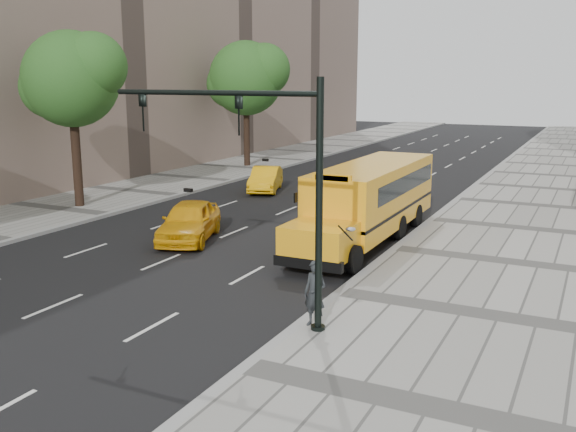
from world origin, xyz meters
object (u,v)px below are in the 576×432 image
at_px(tree_c, 247,78).
at_px(school_bus, 371,196).
at_px(taxi_near, 189,221).
at_px(pedestrian, 315,294).
at_px(tree_b, 72,78).
at_px(taxi_far, 266,179).
at_px(traffic_signal, 268,171).

distance_m(tree_c, school_bus, 22.51).
height_order(taxi_near, pedestrian, pedestrian).
relative_size(tree_b, tree_c, 0.96).
relative_size(school_bus, taxi_near, 2.50).
relative_size(tree_b, taxi_far, 2.04).
relative_size(taxi_near, traffic_signal, 0.72).
relative_size(tree_b, school_bus, 0.75).
xyz_separation_m(taxi_near, taxi_far, (-2.63, 11.38, -0.09)).
relative_size(school_bus, traffic_signal, 1.81).
bearing_deg(school_bus, taxi_near, -151.82).
distance_m(tree_b, taxi_near, 10.56).
relative_size(tree_c, taxi_near, 1.94).
height_order(pedestrian, traffic_signal, traffic_signal).
relative_size(tree_c, school_bus, 0.78).
bearing_deg(tree_b, taxi_far, 55.39).
relative_size(school_bus, pedestrian, 6.66).
bearing_deg(taxi_near, traffic_signal, -63.41).
xyz_separation_m(taxi_far, traffic_signal, (9.74, -18.03, 3.39)).
height_order(school_bus, taxi_far, school_bus).
relative_size(tree_b, traffic_signal, 1.35).
bearing_deg(tree_c, pedestrian, -57.21).
relative_size(tree_b, taxi_near, 1.86).
height_order(taxi_near, taxi_far, taxi_near).
bearing_deg(taxi_far, tree_b, -144.28).
bearing_deg(school_bus, pedestrian, -78.95).
bearing_deg(traffic_signal, pedestrian, 7.72).
bearing_deg(tree_c, school_bus, -47.42).
xyz_separation_m(tree_b, traffic_signal, (15.61, -9.52, -2.26)).
height_order(tree_b, school_bus, tree_b).
height_order(tree_c, school_bus, tree_c).
bearing_deg(tree_c, traffic_signal, -59.34).
bearing_deg(pedestrian, tree_c, 133.90).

